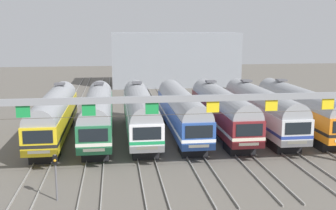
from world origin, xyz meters
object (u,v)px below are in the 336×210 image
(commuter_train_blue, at_px, (181,110))
(commuter_train_orange, at_px, (299,107))
(commuter_train_yellow, at_px, (54,113))
(commuter_train_maroon, at_px, (222,109))
(commuter_train_silver, at_px, (261,108))
(commuter_train_white, at_px, (140,111))
(commuter_train_green, at_px, (98,112))
(catenary_gantry, at_px, (213,109))
(yard_signal_mast, at_px, (56,169))

(commuter_train_blue, height_order, commuter_train_orange, commuter_train_orange)
(commuter_train_yellow, relative_size, commuter_train_maroon, 1.00)
(commuter_train_yellow, relative_size, commuter_train_silver, 1.00)
(commuter_train_yellow, height_order, commuter_train_maroon, same)
(commuter_train_white, bearing_deg, commuter_train_blue, -0.06)
(commuter_train_green, height_order, commuter_train_white, same)
(commuter_train_green, height_order, commuter_train_blue, commuter_train_green)
(commuter_train_silver, bearing_deg, commuter_train_blue, -179.97)
(commuter_train_orange, relative_size, catenary_gantry, 0.59)
(commuter_train_green, distance_m, commuter_train_orange, 21.25)
(commuter_train_orange, bearing_deg, commuter_train_yellow, 180.00)
(commuter_train_silver, bearing_deg, commuter_train_orange, 0.00)
(commuter_train_yellow, bearing_deg, catenary_gantry, -46.64)
(commuter_train_white, bearing_deg, catenary_gantry, -72.53)
(commuter_train_silver, bearing_deg, commuter_train_maroon, 180.00)
(commuter_train_green, bearing_deg, catenary_gantry, -57.80)
(commuter_train_maroon, relative_size, catenary_gantry, 0.59)
(commuter_train_yellow, height_order, yard_signal_mast, commuter_train_yellow)
(commuter_train_white, relative_size, commuter_train_orange, 1.00)
(commuter_train_yellow, relative_size, commuter_train_orange, 1.00)
(commuter_train_orange, bearing_deg, commuter_train_silver, 180.00)
(commuter_train_blue, bearing_deg, yard_signal_mast, -125.11)
(commuter_train_maroon, distance_m, commuter_train_silver, 4.25)
(commuter_train_green, bearing_deg, commuter_train_silver, 0.00)
(commuter_train_blue, bearing_deg, catenary_gantry, -90.00)
(commuter_train_white, distance_m, commuter_train_silver, 12.75)
(commuter_train_yellow, relative_size, commuter_train_blue, 1.00)
(commuter_train_maroon, height_order, catenary_gantry, catenary_gantry)
(commuter_train_green, bearing_deg, commuter_train_blue, -0.03)
(commuter_train_blue, bearing_deg, commuter_train_silver, 0.03)
(catenary_gantry, bearing_deg, commuter_train_white, 107.47)
(commuter_train_white, bearing_deg, yard_signal_mast, -112.86)
(commuter_train_blue, xyz_separation_m, catenary_gantry, (0.00, -13.49, 2.76))
(commuter_train_green, relative_size, commuter_train_maroon, 1.00)
(commuter_train_blue, relative_size, commuter_train_orange, 1.00)
(commuter_train_white, distance_m, commuter_train_maroon, 8.50)
(commuter_train_white, relative_size, yard_signal_mast, 5.82)
(commuter_train_orange, bearing_deg, commuter_train_white, 180.00)
(commuter_train_green, xyz_separation_m, commuter_train_orange, (21.25, 0.00, 0.00))
(commuter_train_blue, height_order, commuter_train_silver, commuter_train_silver)
(commuter_train_white, xyz_separation_m, commuter_train_silver, (12.75, 0.00, 0.00))
(commuter_train_yellow, distance_m, commuter_train_maroon, 17.00)
(commuter_train_yellow, xyz_separation_m, commuter_train_white, (8.50, 0.00, 0.00))
(commuter_train_white, xyz_separation_m, catenary_gantry, (4.25, -13.50, 2.76))
(commuter_train_blue, distance_m, commuter_train_silver, 8.50)
(commuter_train_green, relative_size, commuter_train_white, 1.00)
(commuter_train_yellow, distance_m, commuter_train_blue, 12.75)
(commuter_train_yellow, distance_m, yard_signal_mast, 15.28)
(commuter_train_green, xyz_separation_m, commuter_train_blue, (8.50, -0.00, -0.00))
(commuter_train_blue, height_order, catenary_gantry, catenary_gantry)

